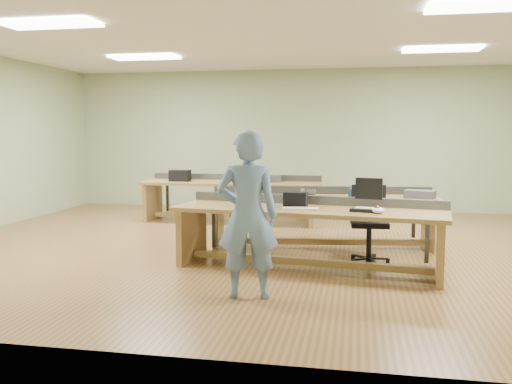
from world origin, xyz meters
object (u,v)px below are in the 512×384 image
at_px(workbench_back, 231,191).
at_px(parts_bin_teal, 365,193).
at_px(camera_bag, 296,200).
at_px(drinks_can, 303,193).
at_px(mug, 311,193).
at_px(person, 248,215).
at_px(task_chair, 369,234).
at_px(laptop_base, 366,210).
at_px(workbench_mid, 323,209).
at_px(workbench_front, 308,223).
at_px(parts_bin_grey, 420,194).

bearing_deg(workbench_back, parts_bin_teal, -40.16).
xyz_separation_m(camera_bag, drinks_can, (-0.03, 1.15, -0.04)).
xyz_separation_m(mug, drinks_can, (-0.12, 0.01, 0.00)).
distance_m(person, task_chair, 2.22).
distance_m(laptop_base, drinks_can, 1.59).
bearing_deg(workbench_mid, workbench_front, -102.37).
relative_size(workbench_front, task_chair, 3.41).
distance_m(workbench_back, parts_bin_grey, 3.75).
distance_m(person, drinks_can, 2.47).
bearing_deg(laptop_base, workbench_front, -177.86).
bearing_deg(mug, workbench_front, -86.94).
relative_size(parts_bin_grey, drinks_can, 3.62).
relative_size(workbench_mid, laptop_base, 10.34).
height_order(person, mug, person).
xyz_separation_m(workbench_back, laptop_base, (2.41, -3.42, 0.20)).
relative_size(task_chair, drinks_can, 8.81).
bearing_deg(camera_bag, workbench_back, 120.07).
relative_size(task_chair, parts_bin_teal, 2.42).
distance_m(workbench_front, workbench_mid, 1.25).
bearing_deg(mug, workbench_mid, 22.49).
relative_size(workbench_back, parts_bin_grey, 8.26).
height_order(parts_bin_grey, mug, parts_bin_grey).
distance_m(laptop_base, task_chair, 0.79).
distance_m(parts_bin_teal, drinks_can, 0.87).
bearing_deg(parts_bin_teal, camera_bag, -127.87).
bearing_deg(mug, person, -99.95).
distance_m(camera_bag, mug, 1.15).
xyz_separation_m(workbench_front, workbench_mid, (0.11, 1.25, -0.00)).
relative_size(person, task_chair, 1.71).
bearing_deg(parts_bin_teal, drinks_can, 174.96).
relative_size(person, parts_bin_teal, 4.15).
relative_size(workbench_front, drinks_can, 30.05).
height_order(person, parts_bin_teal, person).
bearing_deg(task_chair, workbench_back, 128.52).
relative_size(person, camera_bag, 6.05).
bearing_deg(drinks_can, workbench_back, 126.42).
distance_m(camera_bag, drinks_can, 1.16).
xyz_separation_m(laptop_base, parts_bin_teal, (0.00, 1.26, 0.05)).
xyz_separation_m(workbench_front, parts_bin_grey, (1.44, 1.28, 0.24)).
xyz_separation_m(person, laptop_base, (1.17, 1.11, -0.07)).
bearing_deg(laptop_base, camera_bag, -177.85).
relative_size(camera_bag, drinks_can, 2.49).
height_order(workbench_back, parts_bin_teal, parts_bin_teal).
distance_m(workbench_mid, laptop_base, 1.52).
distance_m(workbench_mid, task_chair, 0.98).
distance_m(person, mug, 2.48).
xyz_separation_m(person, camera_bag, (0.33, 1.29, 0.01)).
bearing_deg(workbench_front, camera_bag, 175.67).
bearing_deg(parts_bin_grey, workbench_mid, -178.85).
distance_m(laptop_base, camera_bag, 0.86).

